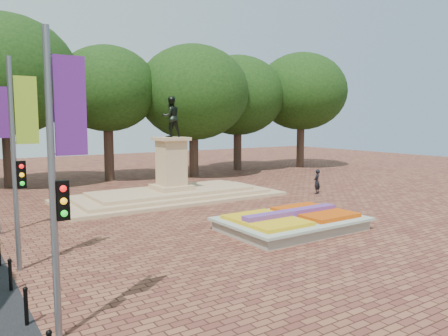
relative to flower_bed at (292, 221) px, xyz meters
name	(u,v)px	position (x,y,z in m)	size (l,w,h in m)	color
ground	(247,224)	(-1.03, 2.00, -0.38)	(90.00, 90.00, 0.00)	brown
flower_bed	(292,221)	(0.00, 0.00, 0.00)	(6.30, 4.30, 0.91)	gray
monument	(172,185)	(-1.03, 10.00, 0.50)	(14.00, 6.00, 6.40)	tan
tree_row_back	(142,99)	(1.31, 20.00, 6.29)	(44.80, 8.80, 10.43)	#37261E
banner_poles	(19,155)	(-11.10, 0.69, 3.50)	(0.88, 11.17, 7.00)	slate
bollard_row	(4,261)	(-11.73, 0.50, 0.15)	(0.12, 13.12, 0.98)	black
pedestrian	(317,182)	(7.97, 6.26, 0.46)	(0.61, 0.40, 1.67)	black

